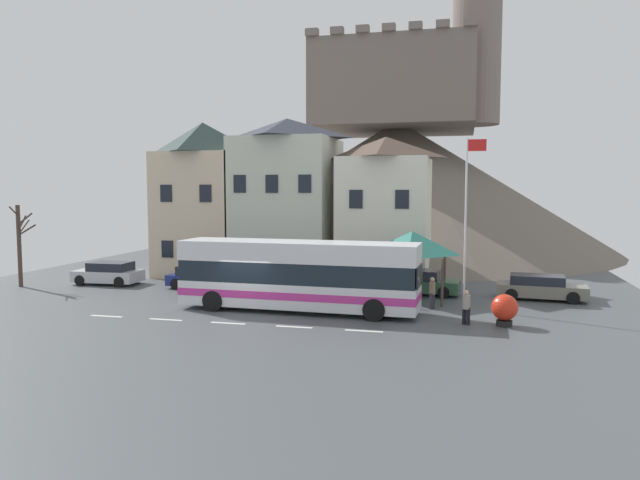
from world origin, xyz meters
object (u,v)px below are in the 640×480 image
at_px(transit_bus, 298,276).
at_px(parked_car_03, 109,273).
at_px(townhouse_01, 287,198).
at_px(townhouse_00, 204,199).
at_px(townhouse_02, 385,209).
at_px(parked_car_00, 417,282).
at_px(pedestrian_00, 466,306).
at_px(bus_shelter, 412,243).
at_px(public_bench, 410,284).
at_px(parked_car_02, 540,287).
at_px(bare_tree_00, 20,243).
at_px(hilltop_castle, 397,178).
at_px(pedestrian_01, 432,293).
at_px(flagpole, 467,212).
at_px(harbour_buoy, 505,309).
at_px(parked_car_01, 203,277).

xyz_separation_m(transit_bus, parked_car_03, (-13.53, 4.98, -1.02)).
bearing_deg(townhouse_01, townhouse_00, -174.15).
distance_m(townhouse_00, townhouse_02, 12.37).
xyz_separation_m(parked_car_00, pedestrian_00, (2.65, -7.05, 0.14)).
height_order(townhouse_01, bus_shelter, townhouse_01).
height_order(pedestrian_00, public_bench, pedestrian_00).
height_order(townhouse_00, parked_car_00, townhouse_00).
xyz_separation_m(parked_car_02, bare_tree_00, (-29.71, -3.07, 2.00)).
relative_size(townhouse_02, parked_car_02, 1.96).
bearing_deg(hilltop_castle, bus_shelter, -81.90).
bearing_deg(pedestrian_00, bus_shelter, 117.51).
xyz_separation_m(pedestrian_01, public_bench, (-1.47, 4.49, -0.31)).
height_order(transit_bus, flagpole, flagpole).
xyz_separation_m(public_bench, harbour_buoy, (4.68, -7.44, 0.29)).
xyz_separation_m(townhouse_00, transit_bus, (9.59, -10.31, -3.46)).
bearing_deg(townhouse_01, flagpole, -35.63).
distance_m(parked_car_00, parked_car_01, 12.47).
relative_size(townhouse_02, pedestrian_01, 5.85).
distance_m(townhouse_02, bus_shelter, 6.88).
bearing_deg(townhouse_02, parked_car_01, -150.16).
distance_m(townhouse_00, hilltop_castle, 22.74).
bearing_deg(parked_car_03, transit_bus, 158.67).
bearing_deg(parked_car_01, transit_bus, -29.83).
xyz_separation_m(townhouse_00, flagpole, (17.38, -7.74, -0.42)).
xyz_separation_m(parked_car_03, flagpole, (21.32, -2.41, 4.06)).
height_order(townhouse_02, transit_bus, townhouse_02).
bearing_deg(flagpole, parked_car_00, 127.19).
relative_size(parked_car_01, harbour_buoy, 3.14).
relative_size(bus_shelter, pedestrian_00, 2.42).
bearing_deg(parked_car_00, flagpole, -48.15).
relative_size(townhouse_01, townhouse_02, 1.15).
distance_m(townhouse_01, public_bench, 10.74).
relative_size(townhouse_01, transit_bus, 0.90).
xyz_separation_m(parked_car_00, harbour_buoy, (4.24, -6.93, 0.09)).
height_order(townhouse_02, harbour_buoy, townhouse_02).
bearing_deg(pedestrian_01, pedestrian_00, -62.25).
bearing_deg(parked_car_03, bare_tree_00, 23.75).
xyz_separation_m(townhouse_01, parked_car_01, (-3.41, -5.95, -4.59)).
relative_size(townhouse_00, bare_tree_00, 2.10).
relative_size(townhouse_00, townhouse_01, 0.98).
height_order(hilltop_castle, parked_car_03, hilltop_castle).
bearing_deg(parked_car_01, bus_shelter, 1.84).
bearing_deg(parked_car_00, parked_car_02, 4.10).
distance_m(parked_car_00, harbour_buoy, 8.13).
height_order(parked_car_02, pedestrian_01, pedestrian_01).
bearing_deg(townhouse_00, parked_car_01, -66.34).
distance_m(townhouse_01, pedestrian_00, 17.26).
distance_m(pedestrian_00, public_bench, 8.17).
distance_m(townhouse_01, hilltop_castle, 20.03).
xyz_separation_m(townhouse_00, townhouse_01, (5.76, 0.59, 0.08)).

